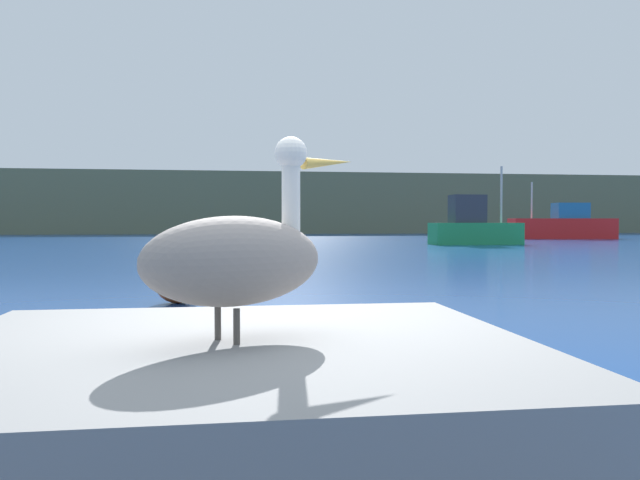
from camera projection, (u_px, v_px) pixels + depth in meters
name	position (u px, v px, depth m)	size (l,w,h in m)	color
ground_plane	(309.00, 428.00, 3.75)	(260.00, 260.00, 0.00)	navy
hillside_backdrop	(233.00, 205.00, 70.30)	(140.00, 15.77, 6.30)	#5B664C
pier_dock	(236.00, 417.00, 2.85)	(2.65, 2.34, 0.69)	gray
pelican	(239.00, 256.00, 2.84)	(1.14, 0.88, 0.95)	gray
fishing_boat_red	(563.00, 226.00, 45.49)	(7.52, 3.04, 4.09)	red
fishing_boat_green	(474.00, 227.00, 33.82)	(4.88, 1.66, 4.23)	#1E8C4C
mooring_buoy	(177.00, 280.00, 9.48)	(0.70, 0.70, 0.70)	#E54C19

